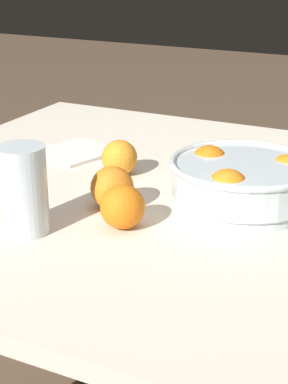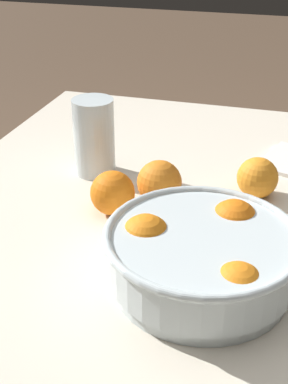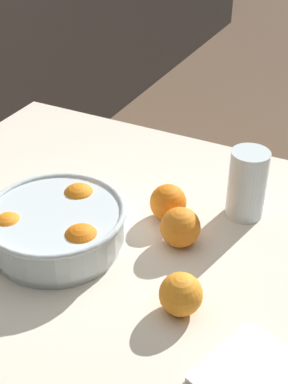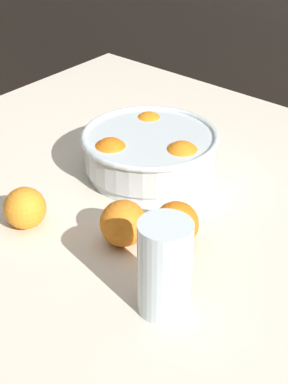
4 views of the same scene
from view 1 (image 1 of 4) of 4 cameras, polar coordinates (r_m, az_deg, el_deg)
The scene contains 7 objects.
dining_table at distance 1.25m, azimuth 2.22°, elevation -3.28°, with size 1.04×1.18×0.75m.
fruit_bowl at distance 1.16m, azimuth 8.73°, elevation 1.05°, with size 0.27×0.27×0.09m.
juice_glass at distance 1.05m, azimuth -10.61°, elevation -0.12°, with size 0.08×0.08×0.15m.
orange_loose_near_bowl at distance 1.06m, azimuth -1.92°, elevation -1.33°, with size 0.08×0.08×0.08m, color orange.
orange_loose_front at distance 1.31m, azimuth -2.20°, elevation 3.07°, with size 0.07×0.07×0.07m, color orange.
orange_loose_aside at distance 1.14m, azimuth -2.85°, elevation 0.38°, with size 0.08×0.08×0.08m, color orange.
napkin at distance 1.45m, azimuth -6.13°, elevation 3.56°, with size 0.15×0.14×0.01m, color white.
Camera 1 is at (1.04, 0.46, 1.20)m, focal length 60.00 mm.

